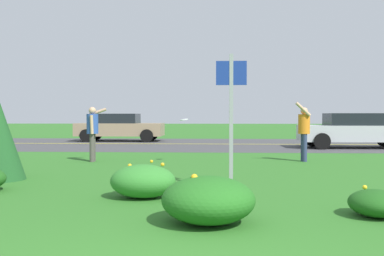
{
  "coord_description": "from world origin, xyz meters",
  "views": [
    {
      "loc": [
        0.4,
        -2.92,
        1.37
      ],
      "look_at": [
        -0.29,
        9.6,
        1.01
      ],
      "focal_mm": 41.95,
      "sensor_mm": 36.0,
      "label": 1
    }
  ],
  "objects_px": {
    "frisbee_white": "(184,120)",
    "car_tan_center_left": "(120,127)",
    "sign_post_near_path": "(231,107)",
    "person_thrower_blue_shirt": "(93,129)",
    "car_silver_center_right": "(354,130)",
    "person_catcher_orange_shirt": "(304,129)"
  },
  "relations": [
    {
      "from": "frisbee_white",
      "to": "car_tan_center_left",
      "type": "height_order",
      "value": "car_tan_center_left"
    },
    {
      "from": "sign_post_near_path",
      "to": "person_thrower_blue_shirt",
      "type": "distance_m",
      "value": 6.18
    },
    {
      "from": "sign_post_near_path",
      "to": "frisbee_white",
      "type": "relative_size",
      "value": 10.49
    },
    {
      "from": "person_thrower_blue_shirt",
      "to": "car_tan_center_left",
      "type": "bearing_deg",
      "value": 97.99
    },
    {
      "from": "sign_post_near_path",
      "to": "car_silver_center_right",
      "type": "height_order",
      "value": "sign_post_near_path"
    },
    {
      "from": "sign_post_near_path",
      "to": "person_catcher_orange_shirt",
      "type": "height_order",
      "value": "sign_post_near_path"
    },
    {
      "from": "person_thrower_blue_shirt",
      "to": "frisbee_white",
      "type": "relative_size",
      "value": 6.79
    },
    {
      "from": "frisbee_white",
      "to": "car_tan_center_left",
      "type": "xyz_separation_m",
      "value": [
        -4.16,
        10.39,
        -0.5
      ]
    },
    {
      "from": "car_tan_center_left",
      "to": "car_silver_center_right",
      "type": "relative_size",
      "value": 1.0
    },
    {
      "from": "frisbee_white",
      "to": "sign_post_near_path",
      "type": "bearing_deg",
      "value": -75.47
    },
    {
      "from": "person_thrower_blue_shirt",
      "to": "frisbee_white",
      "type": "height_order",
      "value": "person_thrower_blue_shirt"
    },
    {
      "from": "person_catcher_orange_shirt",
      "to": "car_silver_center_right",
      "type": "xyz_separation_m",
      "value": [
        3.14,
        5.59,
        -0.22
      ]
    },
    {
      "from": "sign_post_near_path",
      "to": "person_thrower_blue_shirt",
      "type": "xyz_separation_m",
      "value": [
        -3.92,
        4.75,
        -0.55
      ]
    },
    {
      "from": "person_catcher_orange_shirt",
      "to": "car_tan_center_left",
      "type": "relative_size",
      "value": 0.39
    },
    {
      "from": "sign_post_near_path",
      "to": "car_tan_center_left",
      "type": "distance_m",
      "value": 16.01
    },
    {
      "from": "car_silver_center_right",
      "to": "person_thrower_blue_shirt",
      "type": "bearing_deg",
      "value": -147.45
    },
    {
      "from": "car_silver_center_right",
      "to": "car_tan_center_left",
      "type": "bearing_deg",
      "value": 158.19
    },
    {
      "from": "frisbee_white",
      "to": "car_tan_center_left",
      "type": "distance_m",
      "value": 11.2
    },
    {
      "from": "person_catcher_orange_shirt",
      "to": "car_tan_center_left",
      "type": "bearing_deg",
      "value": 127.76
    },
    {
      "from": "sign_post_near_path",
      "to": "frisbee_white",
      "type": "distance_m",
      "value": 4.84
    },
    {
      "from": "person_catcher_orange_shirt",
      "to": "frisbee_white",
      "type": "bearing_deg",
      "value": -172.36
    },
    {
      "from": "sign_post_near_path",
      "to": "person_catcher_orange_shirt",
      "type": "xyz_separation_m",
      "value": [
        2.31,
        5.15,
        -0.55
      ]
    }
  ]
}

